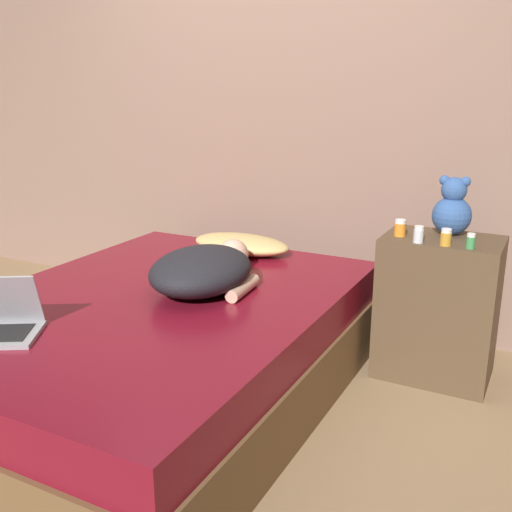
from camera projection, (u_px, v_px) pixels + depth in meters
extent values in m
plane|color=#937551|center=(159.00, 396.00, 2.81)|extent=(12.00, 12.00, 0.00)
cube|color=#846656|center=(280.00, 102.00, 3.55)|extent=(8.00, 0.06, 2.60)
cube|color=brown|center=(158.00, 366.00, 2.77)|extent=(1.51, 2.04, 0.31)
cube|color=maroon|center=(155.00, 317.00, 2.70)|extent=(1.48, 2.00, 0.18)
cube|color=brown|center=(437.00, 308.00, 2.92)|extent=(0.54, 0.38, 0.71)
ellipsoid|color=tan|center=(241.00, 244.00, 3.36)|extent=(0.57, 0.30, 0.10)
ellipsoid|color=black|center=(201.00, 270.00, 2.73)|extent=(0.49, 0.61, 0.20)
sphere|color=#DBAD8E|center=(233.00, 254.00, 3.05)|extent=(0.16, 0.16, 0.16)
cylinder|color=#DBAD8E|center=(243.00, 288.00, 2.71)|extent=(0.08, 0.26, 0.06)
sphere|color=#335693|center=(452.00, 216.00, 2.86)|extent=(0.19, 0.19, 0.19)
sphere|color=#335693|center=(454.00, 190.00, 2.83)|extent=(0.12, 0.12, 0.12)
sphere|color=#335693|center=(444.00, 180.00, 2.83)|extent=(0.05, 0.05, 0.05)
sphere|color=#335693|center=(466.00, 182.00, 2.79)|extent=(0.05, 0.05, 0.05)
cylinder|color=orange|center=(400.00, 230.00, 2.85)|extent=(0.05, 0.05, 0.06)
cylinder|color=white|center=(401.00, 221.00, 2.84)|extent=(0.05, 0.05, 0.02)
cylinder|color=#3D8E4C|center=(471.00, 243.00, 2.64)|extent=(0.04, 0.04, 0.05)
cylinder|color=white|center=(471.00, 235.00, 2.63)|extent=(0.04, 0.04, 0.02)
cylinder|color=silver|center=(418.00, 236.00, 2.73)|extent=(0.05, 0.05, 0.06)
cylinder|color=white|center=(419.00, 228.00, 2.72)|extent=(0.04, 0.04, 0.02)
cylinder|color=gold|center=(446.00, 239.00, 2.68)|extent=(0.05, 0.05, 0.06)
cylinder|color=white|center=(447.00, 231.00, 2.67)|extent=(0.05, 0.05, 0.02)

